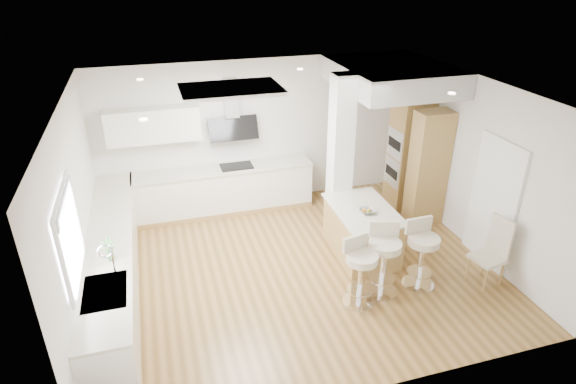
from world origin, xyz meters
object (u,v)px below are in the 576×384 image
object	(u,v)px
bar_stool_c	(422,251)
dining_chair	(494,249)
peninsula	(362,231)
bar_stool_b	(384,256)
bar_stool_a	(360,268)

from	to	relation	value
bar_stool_c	dining_chair	xyz separation A→B (m)	(1.06, -0.23, -0.03)
peninsula	bar_stool_c	size ratio (longest dim) A/B	1.31
bar_stool_c	peninsula	bearing A→B (deg)	113.46
bar_stool_c	dining_chair	world-z (taller)	dining_chair
dining_chair	bar_stool_b	bearing A→B (deg)	161.15
bar_stool_a	dining_chair	world-z (taller)	dining_chair
bar_stool_a	bar_stool_c	distance (m)	1.03
bar_stool_a	dining_chair	xyz separation A→B (m)	(2.09, -0.10, -0.01)
peninsula	bar_stool_c	xyz separation A→B (m)	(0.48, -1.01, 0.17)
bar_stool_c	bar_stool_b	bearing A→B (deg)	176.90
bar_stool_b	dining_chair	distance (m)	1.68
bar_stool_a	peninsula	bearing A→B (deg)	51.03
bar_stool_c	dining_chair	bearing A→B (deg)	-14.00
peninsula	dining_chair	bearing A→B (deg)	-38.08
bar_stool_a	bar_stool_b	bearing A→B (deg)	4.60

